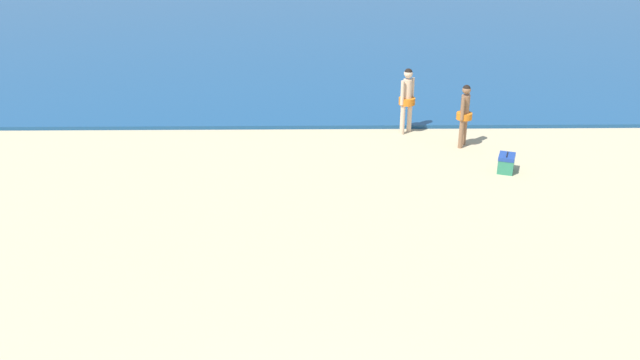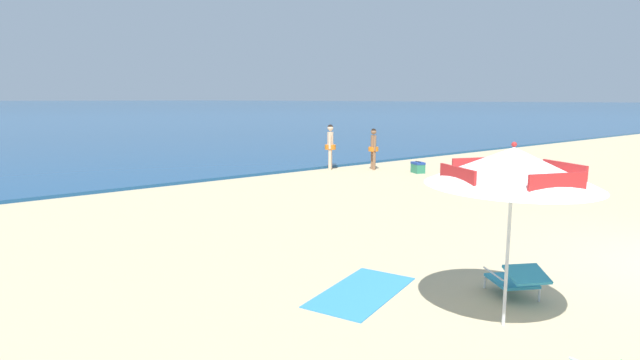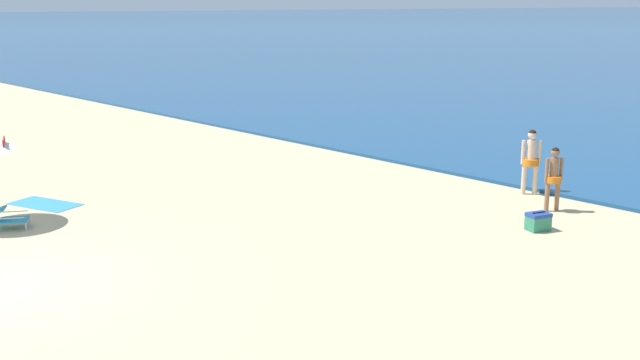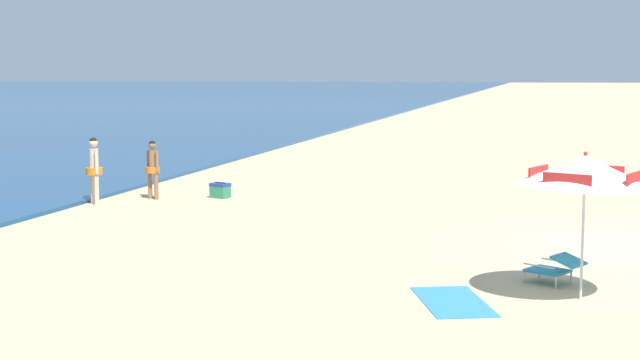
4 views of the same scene
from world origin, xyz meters
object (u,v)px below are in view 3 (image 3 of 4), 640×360
cooler_box (538,222)px  person_standing_near_shore (531,157)px  lounge_chair_beside_umbrella (7,217)px  person_standing_beside (554,174)px  beach_towel (45,204)px

cooler_box → person_standing_near_shore: bearing=125.5°
lounge_chair_beside_umbrella → person_standing_near_shore: bearing=61.4°
lounge_chair_beside_umbrella → person_standing_near_shore: (6.16, 11.32, 0.72)m
person_standing_beside → beach_towel: (-8.94, -8.81, -0.90)m
person_standing_near_shore → beach_towel: person_standing_near_shore is taller
lounge_chair_beside_umbrella → beach_towel: (-1.50, 1.47, -0.27)m
person_standing_near_shore → beach_towel: bearing=-127.9°
person_standing_beside → cooler_box: (0.65, -1.67, -0.71)m
person_standing_near_shore → beach_towel: size_ratio=0.96×
person_standing_beside → cooler_box: person_standing_beside is taller
person_standing_near_shore → person_standing_beside: size_ratio=1.10×
lounge_chair_beside_umbrella → person_standing_beside: size_ratio=0.64×
lounge_chair_beside_umbrella → cooler_box: bearing=46.8°
lounge_chair_beside_umbrella → beach_towel: bearing=135.5°
cooler_box → person_standing_beside: bearing=111.4°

